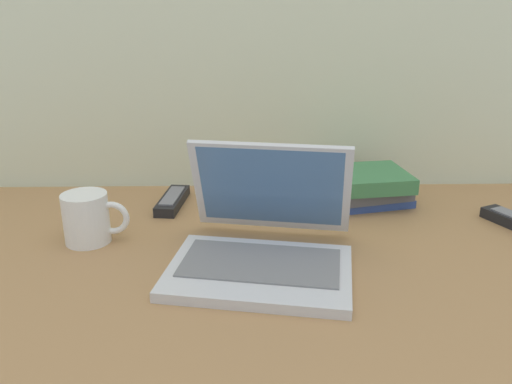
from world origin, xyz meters
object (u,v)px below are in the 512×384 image
(laptop, at_px, (264,241))
(book_stack, at_px, (365,187))
(coffee_mug, at_px, (88,218))
(remote_control_far, at_px, (173,200))

(laptop, height_order, book_stack, laptop)
(book_stack, bearing_deg, coffee_mug, -161.46)
(laptop, distance_m, remote_control_far, 0.35)
(laptop, xyz_separation_m, book_stack, (0.24, 0.29, -0.00))
(coffee_mug, bearing_deg, laptop, -16.29)
(coffee_mug, bearing_deg, remote_control_far, 54.63)
(laptop, distance_m, book_stack, 0.38)
(remote_control_far, distance_m, book_stack, 0.45)
(laptop, bearing_deg, remote_control_far, 124.56)
(remote_control_far, bearing_deg, coffee_mug, -125.37)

